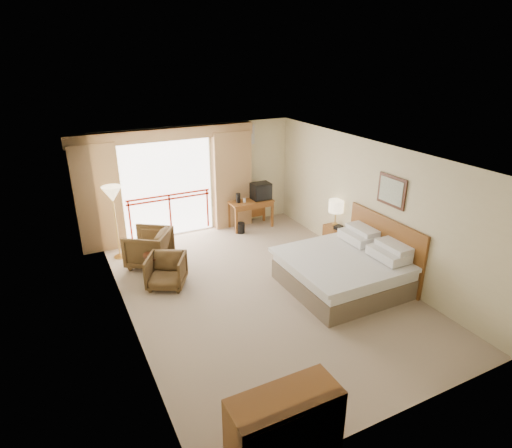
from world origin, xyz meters
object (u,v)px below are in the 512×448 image
desk (250,206)px  dresser (285,426)px  nightstand (335,238)px  tv (261,191)px  wastebasket (241,228)px  floor_lamp (112,197)px  bed (345,270)px  table_lamp (336,207)px  armchair_far (151,264)px  armchair_near (168,286)px  side_table (155,261)px

desk → dresser: bearing=-112.6°
nightstand → tv: size_ratio=1.20×
wastebasket → floor_lamp: size_ratio=0.16×
dresser → nightstand: bearing=47.7°
bed → floor_lamp: floor_lamp is taller
table_lamp → floor_lamp: floor_lamp is taller
desk → tv: bearing=-10.6°
desk → armchair_far: desk is taller
floor_lamp → armchair_near: bearing=-70.9°
wastebasket → nightstand: bearing=-49.9°
floor_lamp → dresser: size_ratio=1.29×
dresser → armchair_far: bearing=92.2°
tv → armchair_far: tv is taller
floor_lamp → table_lamp: bearing=-21.3°
side_table → wastebasket: bearing=27.1°
bed → side_table: 3.82m
bed → armchair_far: bed is taller
tv → dresser: tv is taller
wastebasket → floor_lamp: (-3.03, -0.03, 1.30)m
bed → nightstand: bed is taller
floor_lamp → armchair_far: bearing=-51.9°
table_lamp → armchair_far: 4.36m
table_lamp → side_table: table_lamp is taller
table_lamp → side_table: (-4.09, 0.53, -0.70)m
desk → armchair_near: size_ratio=1.56×
table_lamp → side_table: bearing=172.6°
wastebasket → desk: bearing=35.5°
desk → table_lamp: bearing=-60.8°
wastebasket → armchair_near: 3.00m
side_table → floor_lamp: (-0.51, 1.26, 1.09)m
table_lamp → bed: bearing=-119.9°
armchair_far → tv: bearing=141.0°
armchair_far → floor_lamp: bearing=-107.0°
desk → floor_lamp: size_ratio=0.68×
desk → armchair_near: bearing=-143.8°
tv → floor_lamp: floor_lamp is taller
side_table → floor_lamp: bearing=111.9°
armchair_far → floor_lamp: (-0.52, 0.67, 1.43)m
bed → nightstand: size_ratio=3.68×
armchair_near → side_table: (-0.10, 0.48, 0.35)m
nightstand → armchair_near: size_ratio=0.79×
nightstand → wastebasket: 2.45m
nightstand → wastebasket: (-1.57, 1.87, -0.16)m
side_table → dresser: (0.24, -4.84, 0.08)m
table_lamp → wastebasket: (-1.57, 1.82, -0.91)m
floor_lamp → tv: bearing=4.0°
bed → armchair_far: size_ratio=2.41×
dresser → bed: bearing=42.8°
tv → armchair_near: size_ratio=0.66×
bed → dresser: bearing=-137.1°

